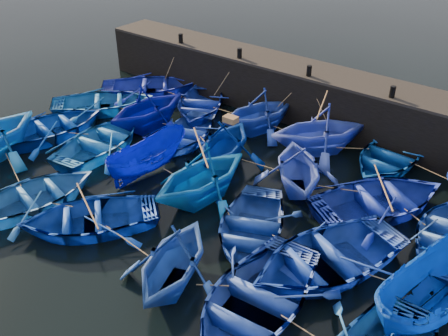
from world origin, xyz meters
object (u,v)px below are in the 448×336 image
Objects in this scene: boat_0 at (150,86)px; boat_8 at (186,133)px; boat_13 at (51,127)px; wooden_crate at (231,119)px.

boat_8 is (5.15, -2.81, -0.09)m from boat_0.
boat_0 reaches higher than boat_8.
boat_0 is at bearing -78.33° from boat_13.
boat_13 reaches higher than boat_8.
boat_0 is 8.91m from wooden_crate.
boat_0 reaches higher than boat_13.
boat_13 is (-0.09, -6.37, -0.00)m from boat_0.
boat_13 is at bearing 136.07° from boat_0.
wooden_crate is (2.96, -0.48, 1.78)m from boat_8.
boat_0 is at bearing 133.58° from boat_8.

